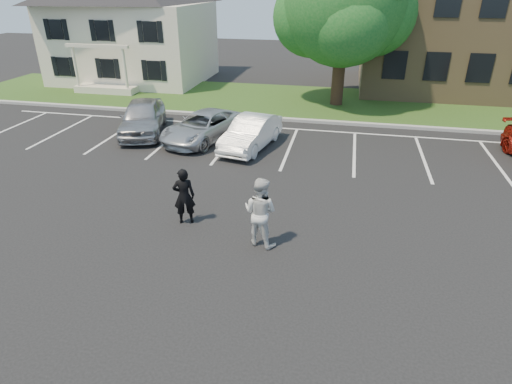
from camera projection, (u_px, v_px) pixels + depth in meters
ground_plane at (248, 248)px, 11.78m from camera, size 90.00×90.00×0.00m
curb at (300, 120)px, 22.25m from camera, size 40.00×0.30×0.15m
grass_strip at (308, 102)px, 25.76m from camera, size 44.00×8.00×0.08m
stall_lines at (323, 143)px, 19.35m from camera, size 34.00×5.36×0.01m
house at (132, 24)px, 30.00m from camera, size 10.30×9.22×7.60m
tree at (346, 6)px, 22.89m from camera, size 7.80×7.20×8.80m
man_black_suit at (184, 196)px, 12.67m from camera, size 0.75×0.62×1.77m
man_white_shirt at (260, 212)px, 11.58m from camera, size 1.16×1.02×2.00m
car_silver_west at (143, 117)px, 20.29m from camera, size 3.16×4.99×1.58m
car_silver_minivan at (203, 127)px, 19.47m from camera, size 3.43×5.02×1.27m
car_white_sedan at (251, 133)px, 18.55m from camera, size 2.18×4.29×1.35m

